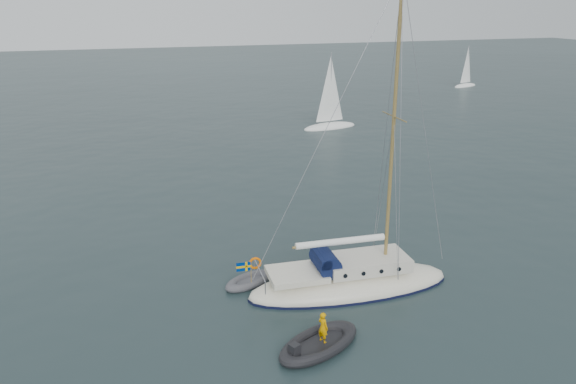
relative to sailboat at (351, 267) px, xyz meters
name	(u,v)px	position (x,y,z in m)	size (l,w,h in m)	color
ground	(342,282)	(-0.09, 0.75, -1.15)	(300.00, 300.00, 0.00)	black
sailboat	(351,267)	(0.00, 0.00, 0.00)	(10.68, 3.20, 15.21)	white
dinghy	(249,281)	(-4.58, 1.99, -0.98)	(2.77, 1.25, 0.40)	#545459
rib	(319,343)	(-3.25, -4.14, -0.90)	(4.10, 1.86, 1.56)	black
distant_yacht_b	(467,68)	(45.68, 56.02, 1.84)	(5.27, 2.81, 6.99)	white
distant_yacht_c	(330,95)	(12.86, 34.05, 2.51)	(6.47, 3.45, 8.57)	white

